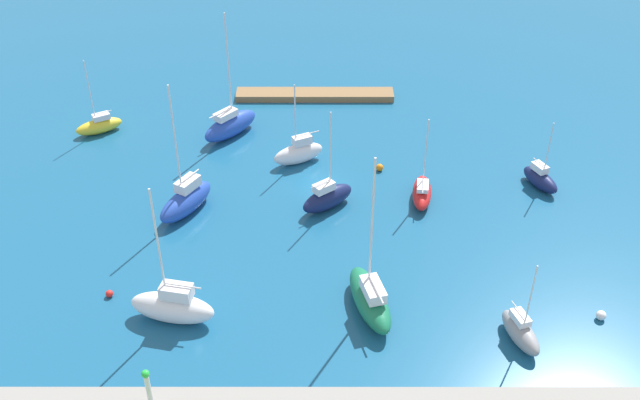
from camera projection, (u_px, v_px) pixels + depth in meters
water at (320, 186)px, 75.22m from camera, size 160.00×160.00×0.00m
pier_dock at (315, 95)px, 91.11m from camera, size 19.58×2.76×0.81m
harbor_beacon at (148, 387)px, 48.98m from camera, size 0.56×0.56×3.73m
sailboat_white_lone_north at (299, 152)px, 78.16m from camera, size 5.81×4.02×9.34m
sailboat_navy_off_beacon at (540, 179)px, 74.52m from camera, size 3.63×5.09×7.60m
sailboat_blue_along_channel at (230, 125)px, 82.76m from camera, size 6.61×7.25×14.49m
sailboat_red_mid_basin at (422, 192)px, 72.51m from camera, size 2.60×5.88×9.02m
sailboat_gray_far_south at (520, 331)px, 56.83m from camera, size 3.09×5.18×7.91m
sailboat_yellow_west_end at (99, 125)px, 83.66m from camera, size 5.48×4.21×9.06m
sailboat_green_far_north at (370, 298)px, 59.40m from camera, size 4.41×8.30×14.55m
sailboat_white_center_basin at (173, 306)px, 58.48m from camera, size 7.34×3.70×12.82m
sailboat_navy_by_breakwater at (327, 197)px, 71.32m from camera, size 5.80×5.13×10.55m
sailboat_blue_outer_mooring at (186, 200)px, 70.68m from camera, size 5.62×7.32×13.87m
mooring_buoy_orange at (380, 167)px, 77.37m from camera, size 0.78×0.78×0.78m
mooring_buoy_red at (109, 294)px, 61.39m from camera, size 0.64×0.64×0.64m
mooring_buoy_white at (601, 315)px, 59.15m from camera, size 0.82×0.82×0.82m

